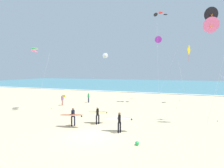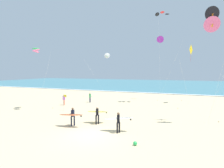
{
  "view_description": "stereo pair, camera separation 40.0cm",
  "coord_description": "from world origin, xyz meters",
  "views": [
    {
      "loc": [
        6.31,
        -12.36,
        5.06
      ],
      "look_at": [
        0.12,
        4.71,
        3.73
      ],
      "focal_mm": 28.63,
      "sensor_mm": 36.0,
      "label": 1
    },
    {
      "loc": [
        6.68,
        -12.22,
        5.06
      ],
      "look_at": [
        0.12,
        4.71,
        3.73
      ],
      "focal_mm": 28.63,
      "sensor_mm": 36.0,
      "label": 2
    }
  ],
  "objects": [
    {
      "name": "surfer_lead",
      "position": [
        -2.51,
        1.37,
        1.05
      ],
      "size": [
        2.36,
        1.06,
        1.71
      ],
      "color": "black",
      "rests_on": "ground"
    },
    {
      "name": "kite_delta_ivory_low",
      "position": [
        -6.53,
        19.2,
        7.93
      ],
      "size": [
        5.35,
        1.1,
        8.51
      ],
      "color": "white",
      "rests_on": "ground"
    },
    {
      "name": "bystander_purple_top",
      "position": [
        -9.41,
        9.59,
        0.81
      ],
      "size": [
        0.22,
        0.5,
        1.59
      ],
      "color": "#D8593F",
      "rests_on": "ground"
    },
    {
      "name": "surfer_third",
      "position": [
        -0.7,
        2.99,
        1.04
      ],
      "size": [
        2.07,
        1.18,
        1.71
      ],
      "color": "black",
      "rests_on": "ground"
    },
    {
      "name": "kite_arc_emerald_distant",
      "position": [
        -10.69,
        5.74,
        7.7
      ],
      "size": [
        2.33,
        2.36,
        8.0
      ],
      "color": "pink",
      "rests_on": "ground"
    },
    {
      "name": "shoreline_foam",
      "position": [
        0.0,
        28.6,
        0.09
      ],
      "size": [
        160.0,
        1.03,
        0.01
      ],
      "primitive_type": "cube",
      "color": "white",
      "rests_on": "ocean_water"
    },
    {
      "name": "beach_ball",
      "position": [
        3.88,
        -0.63,
        0.14
      ],
      "size": [
        0.28,
        0.28,
        0.28
      ],
      "primitive_type": "sphere",
      "color": "green",
      "rests_on": "ground"
    },
    {
      "name": "kite_delta_violet_high",
      "position": [
        3.21,
        19.67,
        10.41
      ],
      "size": [
        4.3,
        0.55,
        11.05
      ],
      "color": "purple",
      "rests_on": "ground"
    },
    {
      "name": "kite_delta_charcoal_mid",
      "position": [
        9.22,
        7.07,
        10.35
      ],
      "size": [
        3.52,
        1.42,
        11.07
      ],
      "color": "black",
      "rests_on": "ground"
    },
    {
      "name": "kite_delta_rose_close",
      "position": [
        9.12,
        6.19,
        9.19
      ],
      "size": [
        2.45,
        0.76,
        9.91
      ],
      "color": "pink",
      "rests_on": "ground"
    },
    {
      "name": "ground_plane",
      "position": [
        0.0,
        0.0,
        0.0
      ],
      "size": [
        160.0,
        160.0,
        0.0
      ],
      "primitive_type": "plane",
      "color": "#D1BA8E"
    },
    {
      "name": "kite_arc_scarlet_near",
      "position": [
        3.78,
        16.21,
        13.64
      ],
      "size": [
        2.26,
        3.35,
        13.97
      ],
      "color": "black",
      "rests_on": "ground"
    },
    {
      "name": "lifeguard_flag",
      "position": [
        -7.14,
        6.55,
        1.27
      ],
      "size": [
        0.45,
        0.05,
        2.1
      ],
      "color": "silver",
      "rests_on": "ground"
    },
    {
      "name": "kite_diamond_golden_outer",
      "position": [
        7.95,
        17.53,
        8.06
      ],
      "size": [
        1.88,
        5.34,
        9.03
      ],
      "color": "yellow",
      "rests_on": "ground"
    },
    {
      "name": "bystander_green_top",
      "position": [
        -6.91,
        13.05,
        0.81
      ],
      "size": [
        0.22,
        0.5,
        1.59
      ],
      "color": "#2D334C",
      "rests_on": "ground"
    },
    {
      "name": "ocean_water",
      "position": [
        0.0,
        58.3,
        0.04
      ],
      "size": [
        160.0,
        60.0,
        0.08
      ],
      "primitive_type": "cube",
      "color": "teal",
      "rests_on": "ground"
    },
    {
      "name": "surfer_trailing",
      "position": [
        1.97,
        1.45,
        1.05
      ],
      "size": [
        2.42,
        1.17,
        1.71
      ],
      "color": "black",
      "rests_on": "ground"
    }
  ]
}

